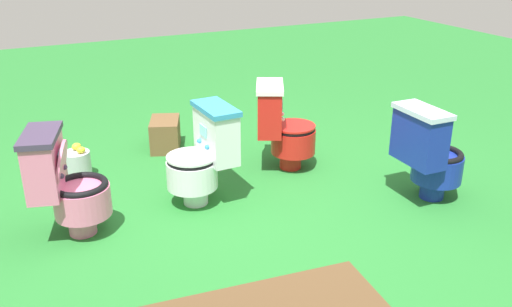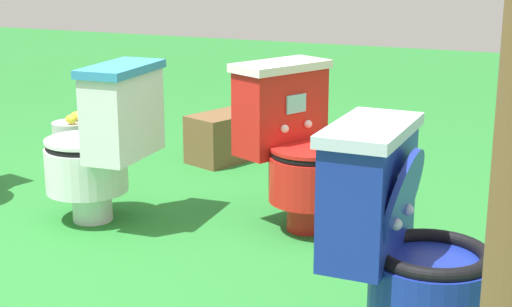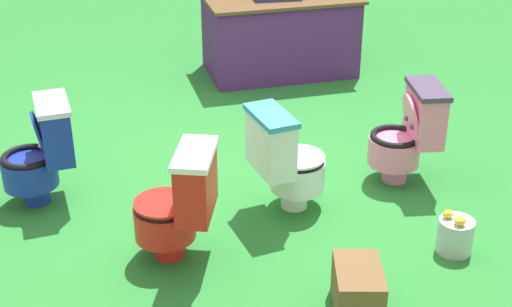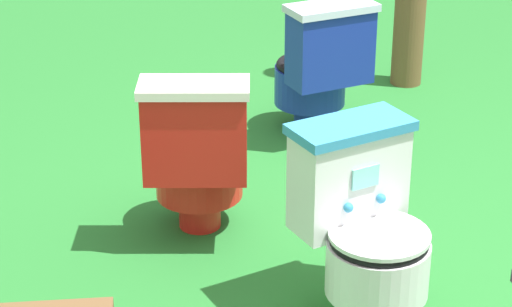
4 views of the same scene
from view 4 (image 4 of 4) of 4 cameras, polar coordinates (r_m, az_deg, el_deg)
The scene contains 4 objects.
ground at distance 4.16m, azimuth 10.28°, elevation -5.58°, with size 14.00×14.00×0.00m, color #26752D.
toilet_white at distance 3.55m, azimuth 6.29°, elevation -4.11°, with size 0.51×0.44×0.73m.
toilet_red at distance 4.06m, azimuth -3.42°, elevation -0.06°, with size 0.62×0.58×0.73m.
toilet_blue at distance 5.03m, azimuth 3.67°, elevation 5.05°, with size 0.50×0.44×0.73m.
Camera 4 is at (2.81, -2.25, 2.09)m, focal length 69.24 mm.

